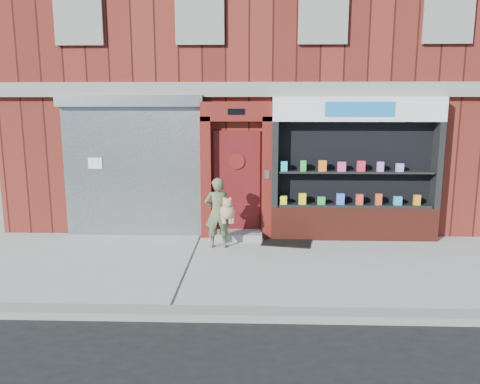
{
  "coord_description": "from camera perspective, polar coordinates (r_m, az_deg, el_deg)",
  "views": [
    {
      "loc": [
        -0.35,
        -8.02,
        2.83
      ],
      "look_at": [
        -0.65,
        1.0,
        1.15
      ],
      "focal_mm": 35.0,
      "sensor_mm": 36.0,
      "label": 1
    }
  ],
  "objects": [
    {
      "name": "building",
      "position": [
        14.06,
        3.44,
        15.3
      ],
      "size": [
        12.0,
        8.16,
        8.0
      ],
      "color": "#5B1A15",
      "rests_on": "ground"
    },
    {
      "name": "shutter_bay",
      "position": [
        10.35,
        -12.99,
        4.11
      ],
      "size": [
        3.1,
        0.3,
        3.04
      ],
      "color": "gray",
      "rests_on": "ground"
    },
    {
      "name": "woman",
      "position": [
        9.35,
        -2.58,
        -2.5
      ],
      "size": [
        0.62,
        0.42,
        1.43
      ],
      "color": "#575C3C",
      "rests_on": "ground"
    },
    {
      "name": "ground",
      "position": [
        8.51,
        4.19,
        -8.92
      ],
      "size": [
        80.0,
        80.0,
        0.0
      ],
      "primitive_type": "plane",
      "color": "#9E9E99",
      "rests_on": "ground"
    },
    {
      "name": "curb",
      "position": [
        6.5,
        4.96,
        -14.74
      ],
      "size": [
        60.0,
        0.3,
        0.12
      ],
      "primitive_type": "cube",
      "color": "gray",
      "rests_on": "ground"
    },
    {
      "name": "doormat",
      "position": [
        9.88,
        5.74,
        -6.08
      ],
      "size": [
        1.11,
        0.87,
        0.02
      ],
      "primitive_type": "cube",
      "rotation": [
        0.0,
        0.0,
        -0.18
      ],
      "color": "black",
      "rests_on": "ground"
    },
    {
      "name": "pharmacy_bay",
      "position": [
        10.16,
        13.79,
        1.98
      ],
      "size": [
        3.5,
        0.41,
        3.0
      ],
      "color": "maroon",
      "rests_on": "ground"
    },
    {
      "name": "red_door_bay",
      "position": [
        9.98,
        -0.42,
        2.64
      ],
      "size": [
        1.52,
        0.58,
        2.9
      ],
      "color": "#54120E",
      "rests_on": "ground"
    }
  ]
}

